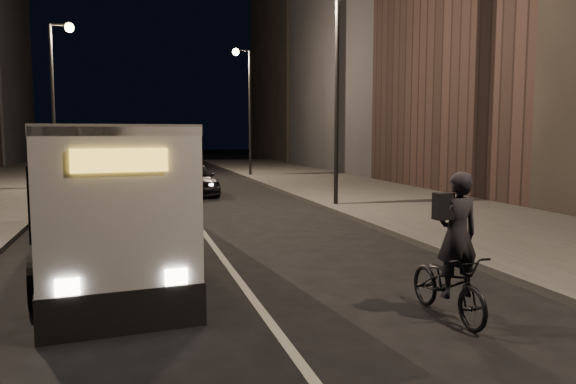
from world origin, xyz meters
TOP-DOWN VIEW (x-y plane):
  - ground at (0.00, 0.00)m, footprint 180.00×180.00m
  - sidewalk_right at (8.50, 14.00)m, footprint 7.00×70.00m
  - building_row_right at (16.00, 27.50)m, footprint 8.00×61.00m
  - streetlight_right_mid at (5.33, 12.00)m, footprint 1.20×0.44m
  - streetlight_right_far at (5.33, 28.00)m, footprint 1.20×0.44m
  - streetlight_left_far at (-5.33, 22.00)m, footprint 1.20×0.44m
  - city_bus at (-2.73, 5.43)m, footprint 3.56×11.29m
  - cyclist_on_bicycle at (2.74, -0.68)m, footprint 0.74×2.01m
  - car_near at (0.80, 18.07)m, footprint 2.20×4.59m
  - car_mid at (-0.88, 25.30)m, footprint 1.84×4.09m
  - car_far at (0.80, 32.01)m, footprint 2.55×4.99m

SIDE VIEW (x-z plane):
  - ground at x=0.00m, z-range 0.00..0.00m
  - sidewalk_right at x=8.50m, z-range 0.00..0.16m
  - car_mid at x=-0.88m, z-range 0.00..1.30m
  - car_far at x=0.80m, z-range 0.00..1.39m
  - car_near at x=0.80m, z-range 0.00..1.51m
  - cyclist_on_bicycle at x=2.74m, z-range -0.38..1.92m
  - city_bus at x=-2.73m, z-range 0.13..3.13m
  - streetlight_right_mid at x=5.33m, z-range 1.30..9.42m
  - streetlight_right_far at x=5.33m, z-range 1.30..9.42m
  - streetlight_left_far at x=-5.33m, z-range 1.30..9.42m
  - building_row_right at x=16.00m, z-range 0.00..21.00m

